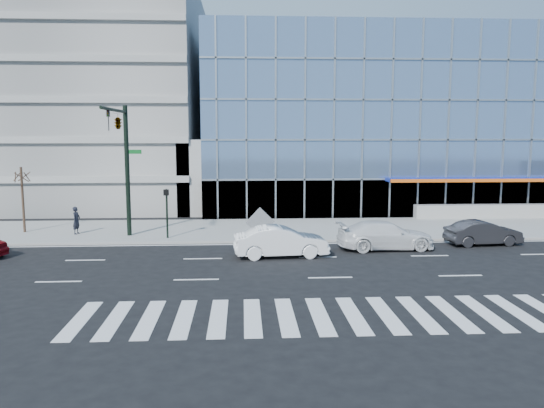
{
  "coord_description": "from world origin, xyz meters",
  "views": [
    {
      "loc": [
        -3.92,
        -27.04,
        6.4
      ],
      "look_at": [
        -2.23,
        3.0,
        2.45
      ],
      "focal_mm": 35.0,
      "sensor_mm": 36.0,
      "label": 1
    }
  ],
  "objects_px": {
    "traffic_signal": "(121,139)",
    "pedestrian": "(76,220)",
    "white_sedan": "(281,241)",
    "tilted_panel": "(260,222)",
    "street_tree_near": "(21,176)",
    "white_suv": "(385,235)",
    "ped_signal_post": "(167,206)",
    "dark_sedan": "(483,233)"
  },
  "relations": [
    {
      "from": "street_tree_near",
      "to": "white_sedan",
      "type": "bearing_deg",
      "value": -24.22
    },
    {
      "from": "white_sedan",
      "to": "tilted_panel",
      "type": "bearing_deg",
      "value": 6.44
    },
    {
      "from": "ped_signal_post",
      "to": "white_sedan",
      "type": "relative_size",
      "value": 0.61
    },
    {
      "from": "traffic_signal",
      "to": "ped_signal_post",
      "type": "bearing_deg",
      "value": 8.52
    },
    {
      "from": "white_sedan",
      "to": "tilted_panel",
      "type": "height_order",
      "value": "tilted_panel"
    },
    {
      "from": "white_suv",
      "to": "dark_sedan",
      "type": "distance_m",
      "value": 6.05
    },
    {
      "from": "street_tree_near",
      "to": "pedestrian",
      "type": "height_order",
      "value": "street_tree_near"
    },
    {
      "from": "white_sedan",
      "to": "tilted_panel",
      "type": "distance_m",
      "value": 4.83
    },
    {
      "from": "traffic_signal",
      "to": "street_tree_near",
      "type": "xyz_separation_m",
      "value": [
        -7.0,
        2.93,
        -2.39
      ]
    },
    {
      "from": "pedestrian",
      "to": "ped_signal_post",
      "type": "bearing_deg",
      "value": -93.6
    },
    {
      "from": "traffic_signal",
      "to": "ped_signal_post",
      "type": "relative_size",
      "value": 2.67
    },
    {
      "from": "tilted_panel",
      "to": "dark_sedan",
      "type": "bearing_deg",
      "value": -22.02
    },
    {
      "from": "ped_signal_post",
      "to": "dark_sedan",
      "type": "bearing_deg",
      "value": -7.18
    },
    {
      "from": "pedestrian",
      "to": "tilted_panel",
      "type": "distance_m",
      "value": 11.67
    },
    {
      "from": "traffic_signal",
      "to": "pedestrian",
      "type": "height_order",
      "value": "traffic_signal"
    },
    {
      "from": "traffic_signal",
      "to": "white_suv",
      "type": "distance_m",
      "value": 16.24
    },
    {
      "from": "ped_signal_post",
      "to": "pedestrian",
      "type": "xyz_separation_m",
      "value": [
        -5.92,
        1.68,
        -1.12
      ]
    },
    {
      "from": "dark_sedan",
      "to": "pedestrian",
      "type": "bearing_deg",
      "value": 75.13
    },
    {
      "from": "street_tree_near",
      "to": "pedestrian",
      "type": "distance_m",
      "value": 4.61
    },
    {
      "from": "ped_signal_post",
      "to": "dark_sedan",
      "type": "height_order",
      "value": "ped_signal_post"
    },
    {
      "from": "ped_signal_post",
      "to": "tilted_panel",
      "type": "bearing_deg",
      "value": 0.58
    },
    {
      "from": "street_tree_near",
      "to": "white_suv",
      "type": "distance_m",
      "value": 23.0
    },
    {
      "from": "tilted_panel",
      "to": "white_sedan",
      "type": "bearing_deg",
      "value": -90.3
    },
    {
      "from": "ped_signal_post",
      "to": "white_suv",
      "type": "height_order",
      "value": "ped_signal_post"
    },
    {
      "from": "traffic_signal",
      "to": "pedestrian",
      "type": "distance_m",
      "value": 6.51
    },
    {
      "from": "traffic_signal",
      "to": "white_sedan",
      "type": "bearing_deg",
      "value": -25.37
    },
    {
      "from": "white_suv",
      "to": "dark_sedan",
      "type": "height_order",
      "value": "white_suv"
    },
    {
      "from": "ped_signal_post",
      "to": "street_tree_near",
      "type": "xyz_separation_m",
      "value": [
        -9.5,
        2.56,
        1.64
      ]
    },
    {
      "from": "street_tree_near",
      "to": "pedestrian",
      "type": "bearing_deg",
      "value": -13.68
    },
    {
      "from": "white_suv",
      "to": "pedestrian",
      "type": "relative_size",
      "value": 3.13
    },
    {
      "from": "traffic_signal",
      "to": "dark_sedan",
      "type": "relative_size",
      "value": 1.85
    },
    {
      "from": "ped_signal_post",
      "to": "tilted_panel",
      "type": "relative_size",
      "value": 2.31
    },
    {
      "from": "white_suv",
      "to": "pedestrian",
      "type": "distance_m",
      "value": 19.12
    },
    {
      "from": "ped_signal_post",
      "to": "dark_sedan",
      "type": "xyz_separation_m",
      "value": [
        18.58,
        -2.34,
        -1.43
      ]
    },
    {
      "from": "white_sedan",
      "to": "dark_sedan",
      "type": "bearing_deg",
      "value": -83.76
    },
    {
      "from": "ped_signal_post",
      "to": "pedestrian",
      "type": "height_order",
      "value": "ped_signal_post"
    },
    {
      "from": "dark_sedan",
      "to": "tilted_panel",
      "type": "height_order",
      "value": "tilted_panel"
    },
    {
      "from": "traffic_signal",
      "to": "pedestrian",
      "type": "bearing_deg",
      "value": 148.95
    },
    {
      "from": "ped_signal_post",
      "to": "traffic_signal",
      "type": "bearing_deg",
      "value": -171.48
    },
    {
      "from": "ped_signal_post",
      "to": "dark_sedan",
      "type": "distance_m",
      "value": 18.78
    },
    {
      "from": "traffic_signal",
      "to": "dark_sedan",
      "type": "bearing_deg",
      "value": -5.33
    },
    {
      "from": "ped_signal_post",
      "to": "street_tree_near",
      "type": "bearing_deg",
      "value": 164.94
    }
  ]
}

